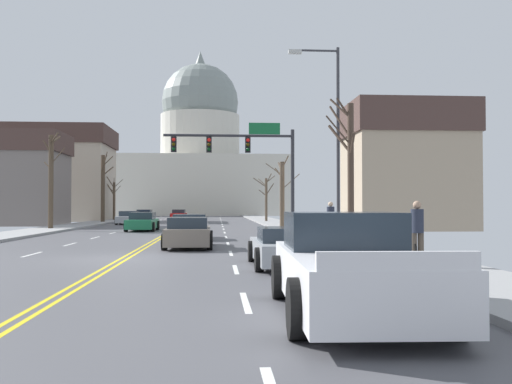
% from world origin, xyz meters
% --- Properties ---
extents(ground, '(20.00, 180.00, 0.20)m').
position_xyz_m(ground, '(0.00, -0.00, 0.02)').
color(ground, '#4E4E53').
extents(signal_gantry, '(7.91, 0.41, 6.60)m').
position_xyz_m(signal_gantry, '(4.75, 15.57, 4.89)').
color(signal_gantry, '#28282D').
rests_on(signal_gantry, ground).
extents(street_lamp_right, '(2.22, 0.24, 8.41)m').
position_xyz_m(street_lamp_right, '(7.93, 5.40, 5.07)').
color(street_lamp_right, '#333338').
rests_on(street_lamp_right, ground).
extents(capitol_building, '(30.32, 22.12, 29.83)m').
position_xyz_m(capitol_building, '(0.00, 84.80, 10.10)').
color(capitol_building, beige).
rests_on(capitol_building, ground).
extents(sedan_near_00, '(2.17, 4.35, 1.27)m').
position_xyz_m(sedan_near_00, '(1.59, 10.75, 0.60)').
color(sedan_near_00, silver).
rests_on(sedan_near_00, ground).
extents(sedan_near_01, '(1.98, 4.47, 1.25)m').
position_xyz_m(sedan_near_01, '(1.85, 4.72, 0.59)').
color(sedan_near_01, '#6B6056').
rests_on(sedan_near_01, ground).
extents(sedan_near_02, '(2.03, 4.41, 1.11)m').
position_xyz_m(sedan_near_02, '(4.97, -2.60, 0.53)').
color(sedan_near_02, '#9EA3A8').
rests_on(sedan_near_02, ground).
extents(pickup_truck_near_03, '(2.44, 5.46, 1.61)m').
position_xyz_m(pickup_truck_near_03, '(5.11, -9.67, 0.73)').
color(pickup_truck_near_03, silver).
rests_on(pickup_truck_near_03, ground).
extents(sedan_oncoming_00, '(1.99, 4.53, 1.25)m').
position_xyz_m(sedan_oncoming_00, '(-2.04, 20.47, 0.59)').
color(sedan_oncoming_00, '#1E7247').
rests_on(sedan_oncoming_00, ground).
extents(sedan_oncoming_01, '(2.08, 4.51, 1.21)m').
position_xyz_m(sedan_oncoming_01, '(-5.07, 34.10, 0.56)').
color(sedan_oncoming_01, '#9EA3A8').
rests_on(sedan_oncoming_01, ground).
extents(sedan_oncoming_02, '(1.96, 4.68, 1.26)m').
position_xyz_m(sedan_oncoming_02, '(-5.06, 45.59, 0.59)').
color(sedan_oncoming_02, navy).
rests_on(sedan_oncoming_02, ground).
extents(sedan_oncoming_03, '(2.05, 4.62, 1.20)m').
position_xyz_m(sedan_oncoming_03, '(-1.85, 55.04, 0.55)').
color(sedan_oncoming_03, '#B71414').
rests_on(sedan_oncoming_03, ground).
extents(flank_building_01, '(14.34, 9.41, 10.40)m').
position_xyz_m(flank_building_01, '(-15.98, 46.17, 5.27)').
color(flank_building_01, '#B2A38E').
rests_on(flank_building_01, ground).
extents(flank_building_02, '(8.47, 6.79, 8.96)m').
position_xyz_m(flank_building_02, '(16.54, 21.06, 4.55)').
color(flank_building_02, tan).
rests_on(flank_building_02, ground).
extents(bare_tree_00, '(2.33, 1.56, 4.87)m').
position_xyz_m(bare_tree_00, '(8.03, 38.99, 2.61)').
color(bare_tree_00, brown).
rests_on(bare_tree_00, ground).
extents(bare_tree_01, '(1.63, 2.54, 6.59)m').
position_xyz_m(bare_tree_01, '(-8.52, 21.74, 3.66)').
color(bare_tree_01, '#4C3D2D').
rests_on(bare_tree_01, ground).
extents(bare_tree_02, '(2.51, 2.56, 5.34)m').
position_xyz_m(bare_tree_02, '(7.95, 24.17, 2.77)').
color(bare_tree_02, brown).
rests_on(bare_tree_02, ground).
extents(bare_tree_03, '(1.39, 2.41, 6.74)m').
position_xyz_m(bare_tree_03, '(-8.05, 37.61, 3.54)').
color(bare_tree_03, '#4C3D2D').
rests_on(bare_tree_03, ground).
extents(bare_tree_04, '(1.23, 1.84, 6.16)m').
position_xyz_m(bare_tree_04, '(8.48, 4.52, 3.35)').
color(bare_tree_04, '#423328').
rests_on(bare_tree_04, ground).
extents(bare_tree_05, '(2.32, 2.79, 4.75)m').
position_xyz_m(bare_tree_05, '(-8.33, 44.92, 2.54)').
color(bare_tree_05, '#4C3D2D').
rests_on(bare_tree_05, ground).
extents(pedestrian_00, '(0.35, 0.34, 1.71)m').
position_xyz_m(pedestrian_00, '(8.32, -3.86, 1.09)').
color(pedestrian_00, '#4C4238').
rests_on(pedestrian_00, ground).
extents(pedestrian_01, '(0.35, 0.34, 1.75)m').
position_xyz_m(pedestrian_01, '(8.02, 6.14, 1.11)').
color(pedestrian_01, '#33333D').
rests_on(pedestrian_01, ground).
extents(bicycle_parked, '(0.12, 1.77, 0.85)m').
position_xyz_m(bicycle_parked, '(8.24, -3.16, 0.49)').
color(bicycle_parked, black).
rests_on(bicycle_parked, ground).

